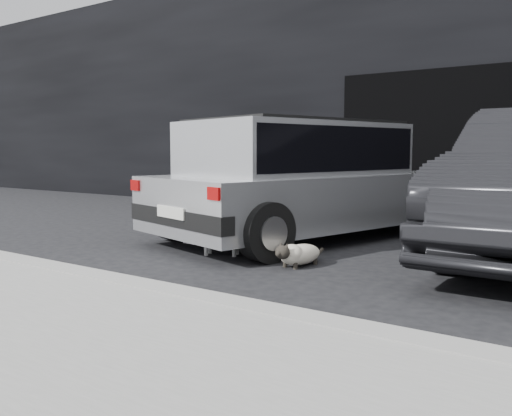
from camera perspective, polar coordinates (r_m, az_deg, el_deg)
The scene contains 8 objects.
ground at distance 6.79m, azimuth 2.25°, elevation -4.06°, with size 80.00×80.00×0.00m, color black.
building_facade at distance 12.00m, azimuth 22.56°, elevation 11.89°, with size 34.00×4.00×5.00m, color black.
garage_opening at distance 9.97m, azimuth 19.81°, elevation 6.34°, with size 4.00×0.10×2.60m, color black.
curb at distance 4.15m, azimuth -5.49°, elevation -9.86°, with size 18.00×0.25×0.12m, color gray.
sidewalk at distance 3.37m, azimuth -19.17°, elevation -14.09°, with size 18.00×2.20×0.11m, color gray.
silver_hatchback at distance 7.37m, azimuth 4.79°, elevation 3.51°, with size 3.03×4.67×1.59m.
cat_siamese at distance 5.63m, azimuth 4.37°, elevation -4.88°, with size 0.36×0.82×0.28m.
cat_white at distance 6.21m, azimuth -3.30°, elevation -3.26°, with size 0.77×0.47×0.39m.
Camera 1 is at (3.58, -5.64, 1.20)m, focal length 38.00 mm.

